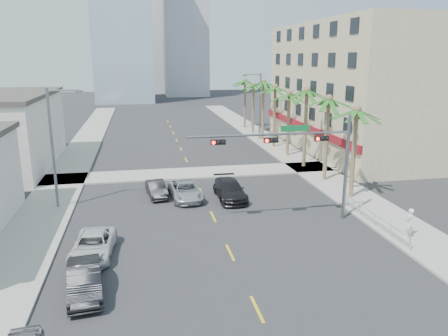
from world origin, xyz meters
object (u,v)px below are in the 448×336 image
object	(u,v)px
car_parked_far	(93,246)
car_lane_right	(230,190)
car_lane_left	(156,189)
traffic_signal_mast	(303,150)
car_parked_mid	(85,280)
car_lane_center	(185,191)
pedestrian	(409,223)

from	to	relation	value
car_parked_far	car_lane_right	xyz separation A→B (m)	(9.80, 8.75, 0.09)
car_lane_left	traffic_signal_mast	bearing A→B (deg)	-45.49
car_parked_mid	car_lane_left	distance (m)	15.21
car_parked_far	car_lane_center	size ratio (longest dim) A/B	0.96
car_lane_left	pedestrian	distance (m)	19.12
car_parked_mid	car_lane_center	bearing A→B (deg)	58.32
car_lane_center	pedestrian	world-z (taller)	pedestrian
traffic_signal_mast	car_parked_mid	world-z (taller)	traffic_signal_mast
car_lane_center	car_parked_mid	bearing A→B (deg)	-119.07
car_lane_left	car_parked_mid	bearing A→B (deg)	-112.55
traffic_signal_mast	car_parked_far	xyz separation A→B (m)	(-13.58, -2.95, -4.40)
car_parked_mid	traffic_signal_mast	bearing A→B (deg)	20.81
car_parked_far	car_lane_right	size ratio (longest dim) A/B	0.92
car_parked_far	pedestrian	world-z (taller)	pedestrian
car_lane_center	car_lane_right	bearing A→B (deg)	-15.25
car_parked_far	pedestrian	size ratio (longest dim) A/B	2.55
pedestrian	car_lane_center	bearing A→B (deg)	-71.18
traffic_signal_mast	pedestrian	world-z (taller)	traffic_signal_mast
traffic_signal_mast	car_parked_mid	bearing A→B (deg)	-152.37
car_lane_center	pedestrian	xyz separation A→B (m)	(12.84, -10.66, 0.39)
car_parked_mid	car_lane_right	size ratio (longest dim) A/B	0.86
car_lane_center	car_lane_right	world-z (taller)	car_lane_right
car_lane_center	car_lane_right	size ratio (longest dim) A/B	0.96
car_lane_left	car_lane_right	distance (m)	6.02
car_lane_center	pedestrian	bearing A→B (deg)	-43.90
car_lane_right	car_lane_left	bearing A→B (deg)	162.72
traffic_signal_mast	pedestrian	xyz separation A→B (m)	(5.56, -4.18, -3.97)
car_lane_center	car_lane_left	bearing A→B (deg)	150.51
traffic_signal_mast	car_parked_far	size ratio (longest dim) A/B	2.32
car_lane_center	car_lane_right	xyz separation A→B (m)	(3.50, -0.68, 0.06)
traffic_signal_mast	car_lane_left	bearing A→B (deg)	141.66
car_parked_mid	pedestrian	bearing A→B (deg)	1.90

